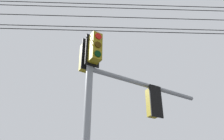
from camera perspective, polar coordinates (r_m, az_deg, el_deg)
signal_mast_assembly at (r=7.22m, az=-0.75°, el=-5.80°), size 3.73×2.82×6.06m
overhead_wire_span at (r=8.61m, az=-11.05°, el=12.47°), size 9.55×19.34×1.58m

